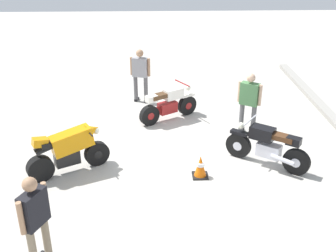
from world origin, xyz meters
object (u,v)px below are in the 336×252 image
(person_in_black_shirt, at_px, (35,217))
(traffic_cone, at_px, (200,166))
(motorcycle_orange_sportbike, at_px, (69,150))
(person_in_gray_shirt, at_px, (140,72))
(motorcycle_black_cruiser, at_px, (268,146))
(motorcycle_cream_vintage, at_px, (168,104))
(person_in_green_shirt, at_px, (249,100))

(person_in_black_shirt, height_order, traffic_cone, person_in_black_shirt)
(motorcycle_orange_sportbike, relative_size, person_in_gray_shirt, 1.03)
(motorcycle_black_cruiser, relative_size, traffic_cone, 3.34)
(person_in_gray_shirt, xyz_separation_m, traffic_cone, (4.61, 1.47, -0.75))
(motorcycle_cream_vintage, bearing_deg, person_in_gray_shirt, 87.83)
(motorcycle_orange_sportbike, bearing_deg, motorcycle_cream_vintage, 21.57)
(motorcycle_black_cruiser, bearing_deg, traffic_cone, 50.67)
(motorcycle_cream_vintage, bearing_deg, motorcycle_black_cruiser, -82.98)
(motorcycle_black_cruiser, xyz_separation_m, person_in_green_shirt, (-1.73, -0.11, 0.48))
(person_in_green_shirt, bearing_deg, person_in_black_shirt, 169.31)
(person_in_gray_shirt, bearing_deg, person_in_green_shirt, -112.90)
(person_in_gray_shirt, xyz_separation_m, person_in_green_shirt, (2.44, 2.99, -0.01))
(motorcycle_cream_vintage, distance_m, motorcycle_black_cruiser, 3.53)
(motorcycle_black_cruiser, relative_size, person_in_gray_shirt, 1.01)
(motorcycle_black_cruiser, bearing_deg, person_in_green_shirt, -50.70)
(traffic_cone, bearing_deg, person_in_gray_shirt, -162.31)
(person_in_black_shirt, distance_m, person_in_green_shirt, 6.62)
(motorcycle_cream_vintage, xyz_separation_m, person_in_black_shirt, (5.87, -2.33, 0.52))
(motorcycle_cream_vintage, xyz_separation_m, person_in_gray_shirt, (-1.45, -0.85, 0.52))
(person_in_black_shirt, xyz_separation_m, traffic_cone, (-2.71, 2.95, -0.75))
(person_in_black_shirt, relative_size, person_in_gray_shirt, 1.00)
(traffic_cone, bearing_deg, person_in_green_shirt, 145.15)
(person_in_green_shirt, relative_size, traffic_cone, 3.29)
(person_in_green_shirt, bearing_deg, motorcycle_black_cruiser, -144.45)
(traffic_cone, bearing_deg, motorcycle_cream_vintage, -168.87)
(motorcycle_orange_sportbike, height_order, traffic_cone, motorcycle_orange_sportbike)
(person_in_gray_shirt, distance_m, traffic_cone, 4.90)
(person_in_black_shirt, xyz_separation_m, person_in_green_shirt, (-4.88, 4.47, -0.00))
(person_in_black_shirt, height_order, person_in_green_shirt, person_in_black_shirt)
(motorcycle_orange_sportbike, distance_m, person_in_black_shirt, 3.02)
(motorcycle_orange_sportbike, bearing_deg, person_in_black_shirt, -117.84)
(person_in_black_shirt, xyz_separation_m, person_in_gray_shirt, (-7.32, 1.48, 0.00))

